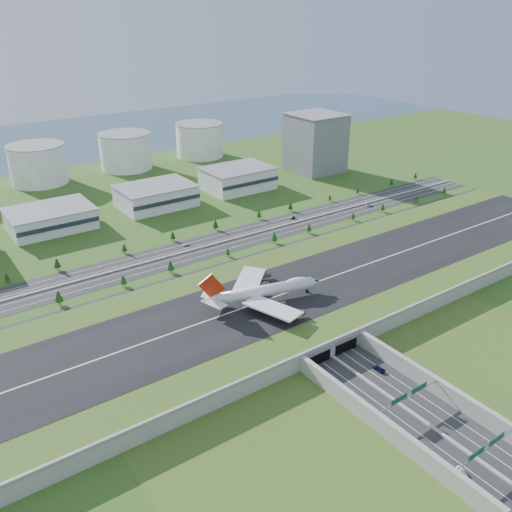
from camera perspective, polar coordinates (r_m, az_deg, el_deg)
ground at (r=293.36m, az=1.38°, el=-5.93°), size 1200.00×1200.00×0.00m
airfield_deck at (r=291.21m, az=1.39°, el=-5.24°), size 520.00×100.00×9.20m
underpass_road at (r=234.08m, az=16.52°, el=-15.24°), size 38.80×120.40×8.00m
sign_gantry_near at (r=233.84m, az=15.78°, el=-14.06°), size 38.70×0.70×9.80m
sign_gantry_far at (r=220.07m, az=23.05°, el=-18.24°), size 38.70×0.70×9.80m
north_expressway at (r=365.27m, az=-7.50°, el=0.39°), size 560.00×36.00×0.12m
tree_row at (r=360.52m, az=-8.15°, el=0.80°), size 504.95×48.58×8.45m
hangar_mid_a at (r=426.85m, az=-20.82°, el=3.69°), size 58.00×42.00×15.00m
hangar_mid_b at (r=452.25m, az=-10.49°, el=6.22°), size 58.00×42.00×17.00m
hangar_mid_c at (r=488.60m, az=-1.95°, el=8.16°), size 58.00×42.00×19.00m
office_tower at (r=543.60m, az=6.30°, el=11.72°), size 46.00×46.00×55.00m
fuel_tank_b at (r=541.32m, az=-21.96°, el=8.93°), size 50.00×50.00×35.00m
fuel_tank_c at (r=565.59m, az=-13.57°, el=10.66°), size 50.00×50.00×35.00m
fuel_tank_d at (r=601.01m, az=-5.95°, el=12.03°), size 50.00×50.00×35.00m
bay_water at (r=714.30m, az=-22.57°, el=10.92°), size 1200.00×260.00×0.06m
boeing_747 at (r=284.86m, az=0.74°, el=-3.69°), size 67.14×62.68×21.17m
car_0 at (r=236.27m, az=11.43°, el=-14.95°), size 2.62×4.87×1.57m
car_1 at (r=217.98m, az=20.84°, el=-20.46°), size 3.25×5.21×1.62m
car_2 at (r=256.23m, az=12.82°, el=-11.50°), size 2.81×6.05×1.68m
car_5 at (r=420.41m, az=3.85°, el=4.04°), size 5.01×2.39×1.58m
car_6 at (r=455.88m, az=11.84°, el=5.25°), size 6.12×2.92×1.68m
car_7 at (r=375.08m, az=-7.42°, el=1.21°), size 5.21×2.76×1.44m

